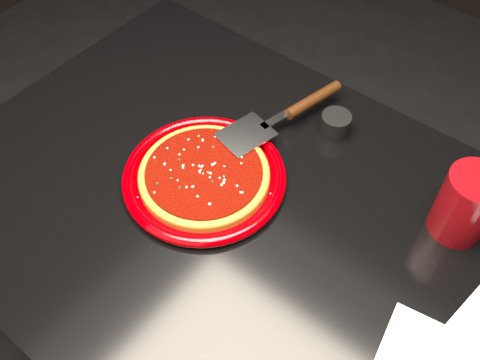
# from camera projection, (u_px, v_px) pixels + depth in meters

# --- Properties ---
(table) EXTENTS (1.20, 0.80, 0.75)m
(table) POSITION_uv_depth(u_px,v_px,m) (253.00, 313.00, 1.23)
(table) COLOR black
(table) RESTS_ON floor
(plate) EXTENTS (0.35, 0.35, 0.02)m
(plate) POSITION_uv_depth(u_px,v_px,m) (204.00, 177.00, 0.98)
(plate) COLOR #760002
(plate) RESTS_ON table
(pizza_crust) EXTENTS (0.28, 0.28, 0.01)m
(pizza_crust) POSITION_uv_depth(u_px,v_px,m) (204.00, 176.00, 0.98)
(pizza_crust) COLOR brown
(pizza_crust) RESTS_ON plate
(pizza_crust_rim) EXTENTS (0.28, 0.28, 0.02)m
(pizza_crust_rim) POSITION_uv_depth(u_px,v_px,m) (204.00, 174.00, 0.97)
(pizza_crust_rim) COLOR brown
(pizza_crust_rim) RESTS_ON plate
(pizza_sauce) EXTENTS (0.25, 0.25, 0.01)m
(pizza_sauce) POSITION_uv_depth(u_px,v_px,m) (204.00, 172.00, 0.97)
(pizza_sauce) COLOR #5F0B03
(pizza_sauce) RESTS_ON plate
(parmesan_dusting) EXTENTS (0.21, 0.21, 0.01)m
(parmesan_dusting) POSITION_uv_depth(u_px,v_px,m) (204.00, 170.00, 0.97)
(parmesan_dusting) COLOR beige
(parmesan_dusting) RESTS_ON plate
(basil_flecks) EXTENTS (0.19, 0.19, 0.00)m
(basil_flecks) POSITION_uv_depth(u_px,v_px,m) (204.00, 171.00, 0.97)
(basil_flecks) COLOR black
(basil_flecks) RESTS_ON plate
(pizza_server) EXTENTS (0.17, 0.35, 0.03)m
(pizza_server) POSITION_uv_depth(u_px,v_px,m) (282.00, 115.00, 1.04)
(pizza_server) COLOR silver
(pizza_server) RESTS_ON plate
(cup) EXTENTS (0.10, 0.10, 0.13)m
(cup) POSITION_uv_depth(u_px,v_px,m) (466.00, 205.00, 0.88)
(cup) COLOR maroon
(cup) RESTS_ON table
(ramekin) EXTENTS (0.07, 0.07, 0.05)m
(ramekin) POSITION_uv_depth(u_px,v_px,m) (335.00, 124.00, 1.05)
(ramekin) COLOR black
(ramekin) RESTS_ON table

